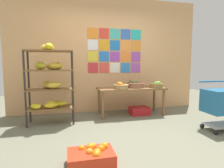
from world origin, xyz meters
The scene contains 10 objects.
ground centered at (0.00, 0.00, 0.00)m, with size 9.48×9.48×0.00m, color #6B6C58.
back_wall_with_art centered at (0.00, 1.77, 1.38)m, with size 4.66×0.07×2.76m.
banana_shelf_unit centered at (-1.29, 1.01, 0.85)m, with size 0.87×0.49×1.54m.
display_table centered at (0.43, 1.24, 0.55)m, with size 1.52×0.59×0.63m.
fruit_basket_back_right centered at (1.00, 1.11, 0.69)m, with size 0.30×0.30×0.15m.
fruit_basket_centre centered at (0.15, 1.11, 0.69)m, with size 0.32×0.32×0.15m.
fruit_basket_back_left centered at (0.53, 1.23, 0.70)m, with size 0.40×0.40×0.17m.
produce_crate_under_table centered at (0.63, 1.22, 0.08)m, with size 0.43×0.32×0.17m, color red.
orange_crate_foreground centered at (-0.73, -0.69, 0.10)m, with size 0.53×0.36×0.23m.
shopping_cart centered at (1.63, -0.09, 0.49)m, with size 0.59×0.47×0.86m.
Camera 1 is at (-0.97, -2.69, 1.16)m, focal length 29.52 mm.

